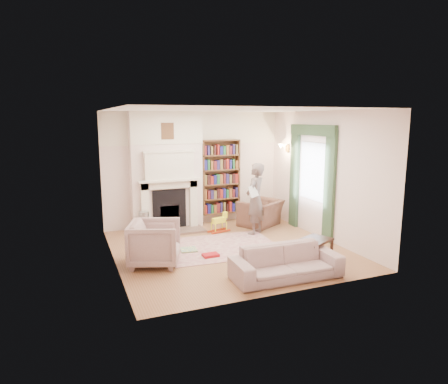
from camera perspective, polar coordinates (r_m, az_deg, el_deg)
name	(u,v)px	position (r m, az deg, el deg)	size (l,w,h in m)	color
floor	(229,249)	(8.25, 0.65, -8.18)	(4.50, 4.50, 0.00)	brown
ceiling	(229,110)	(7.82, 0.70, 11.67)	(4.50, 4.50, 0.00)	white
wall_back	(194,169)	(10.01, -4.28, 3.34)	(4.50, 4.50, 0.00)	#F3DCD2
wall_front	(287,204)	(5.93, 9.03, -1.69)	(4.50, 4.50, 0.00)	#F3DCD2
wall_left	(112,189)	(7.36, -15.73, 0.40)	(4.50, 4.50, 0.00)	#F3DCD2
wall_right	(323,176)	(9.01, 14.02, 2.26)	(4.50, 4.50, 0.00)	#F3DCD2
fireplace	(167,172)	(9.62, -8.18, 2.89)	(1.70, 0.58, 2.80)	#F3DCD2
bookcase	(220,177)	(10.13, -0.53, 2.17)	(1.00, 0.24, 1.85)	brown
window	(312,171)	(9.32, 12.53, 2.90)	(0.02, 0.90, 1.30)	silver
curtain_left	(330,187)	(8.77, 14.84, 0.69)	(0.07, 0.32, 2.40)	#304B31
curtain_right	(294,178)	(9.91, 10.03, 1.97)	(0.07, 0.32, 2.40)	#304B31
pelmet	(312,130)	(9.22, 12.52, 8.63)	(0.09, 1.70, 0.24)	#304B31
wall_sconce	(281,148)	(10.09, 8.13, 6.18)	(0.20, 0.24, 0.24)	gold
rug	(221,247)	(8.38, -0.39, -7.82)	(2.31, 1.78, 0.01)	beige
armchair_reading	(261,213)	(9.99, 5.24, -3.00)	(0.98, 0.85, 0.63)	#4B2D28
armchair_left	(155,243)	(7.41, -9.85, -7.21)	(0.87, 0.89, 0.81)	#BCA89B
sofa	(286,262)	(6.84, 8.88, -9.92)	(1.85, 0.72, 0.54)	#BFAB9D
man_reading	(255,199)	(9.16, 4.49, -0.98)	(0.60, 0.39, 1.65)	#5F4F4C
newspaper	(253,191)	(8.88, 4.21, 0.10)	(0.37, 0.02, 0.26)	silver
coffee_table	(313,251)	(7.61, 12.64, -8.27)	(0.70, 0.45, 0.45)	black
paraffin_heater	(144,224)	(9.30, -11.35, -4.45)	(0.24, 0.24, 0.55)	#999CA0
rocking_horse	(219,223)	(9.38, -0.73, -4.38)	(0.53, 0.21, 0.46)	#FFF92A
board_game	(189,250)	(8.17, -5.08, -8.21)	(0.32, 0.32, 0.03)	#E0DD4F
game_box_lid	(211,255)	(7.80, -1.92, -8.99)	(0.31, 0.21, 0.05)	#A01219
comic_annuals	(249,253)	(8.00, 3.54, -8.64)	(0.69, 0.81, 0.02)	red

